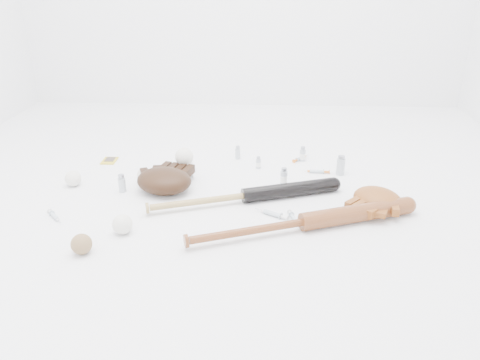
{
  "coord_description": "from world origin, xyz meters",
  "views": [
    {
      "loc": [
        0.13,
        -1.77,
        0.88
      ],
      "look_at": [
        0.04,
        0.05,
        0.06
      ],
      "focal_mm": 35.0,
      "sensor_mm": 36.0,
      "label": 1
    }
  ],
  "objects_px": {
    "bat_dark": "(245,196)",
    "pedestal": "(185,170)",
    "glove_dark": "(164,180)",
    "bat_wood": "(304,222)"
  },
  "relations": [
    {
      "from": "bat_dark",
      "to": "glove_dark",
      "type": "distance_m",
      "value": 0.36
    },
    {
      "from": "bat_dark",
      "to": "pedestal",
      "type": "height_order",
      "value": "bat_dark"
    },
    {
      "from": "bat_dark",
      "to": "glove_dark",
      "type": "bearing_deg",
      "value": 146.56
    },
    {
      "from": "bat_dark",
      "to": "pedestal",
      "type": "bearing_deg",
      "value": 117.49
    },
    {
      "from": "bat_wood",
      "to": "pedestal",
      "type": "relative_size",
      "value": 11.62
    },
    {
      "from": "bat_dark",
      "to": "glove_dark",
      "type": "xyz_separation_m",
      "value": [
        -0.35,
        0.09,
        0.02
      ]
    },
    {
      "from": "glove_dark",
      "to": "pedestal",
      "type": "bearing_deg",
      "value": 87.26
    },
    {
      "from": "pedestal",
      "to": "glove_dark",
      "type": "bearing_deg",
      "value": -107.56
    },
    {
      "from": "bat_dark",
      "to": "pedestal",
      "type": "relative_size",
      "value": 10.51
    },
    {
      "from": "bat_dark",
      "to": "glove_dark",
      "type": "height_order",
      "value": "glove_dark"
    }
  ]
}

